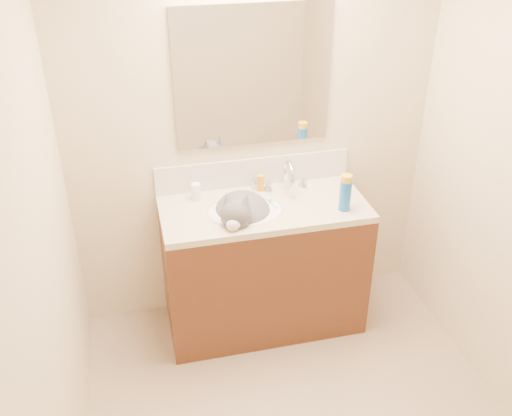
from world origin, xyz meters
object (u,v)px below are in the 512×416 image
faucet (288,178)px  silver_jar (256,184)px  amber_bottle (261,183)px  pill_bottle (196,192)px  vanity_cabinet (264,268)px  spray_can (345,195)px  cat (242,214)px  basin (245,221)px

faucet → silver_jar: bearing=156.3°
amber_bottle → pill_bottle: bearing=-177.6°
vanity_cabinet → spray_can: spray_can is taller
pill_bottle → amber_bottle: bearing=2.4°
faucet → pill_bottle: faucet is taller
cat → amber_bottle: cat is taller
pill_bottle → amber_bottle: 0.39m
cat → silver_jar: cat is taller
amber_bottle → spray_can: size_ratio=0.57×
cat → amber_bottle: bearing=77.7°
silver_jar → spray_can: bearing=-40.1°
basin → cat: (-0.02, -0.01, 0.05)m
cat → silver_jar: size_ratio=8.27×
cat → amber_bottle: 0.28m
vanity_cabinet → faucet: size_ratio=4.29×
amber_bottle → spray_can: 0.53m
spray_can → cat: bearing=169.1°
cat → spray_can: size_ratio=2.74×
faucet → cat: faucet is taller
amber_bottle → vanity_cabinet: bearing=-97.7°
silver_jar → vanity_cabinet: bearing=-90.9°
vanity_cabinet → faucet: bearing=37.3°
spray_can → silver_jar: bearing=139.9°
cat → amber_bottle: (0.16, 0.22, 0.07)m
amber_bottle → spray_can: (0.41, -0.33, 0.04)m
amber_bottle → cat: bearing=-126.8°
vanity_cabinet → cat: cat is taller
basin → cat: size_ratio=0.91×
pill_bottle → silver_jar: 0.38m
pill_bottle → silver_jar: size_ratio=1.68×
amber_bottle → spray_can: spray_can is taller
vanity_cabinet → cat: 0.46m
pill_bottle → silver_jar: bearing=7.5°
pill_bottle → spray_can: spray_can is taller
basin → faucet: bearing=29.1°
faucet → cat: 0.38m
vanity_cabinet → silver_jar: silver_jar is taller
basin → silver_jar: (0.12, 0.24, 0.10)m
basin → cat: bearing=-158.8°
silver_jar → amber_bottle: (0.02, -0.03, 0.02)m
vanity_cabinet → basin: 0.40m
amber_bottle → basin: bearing=-124.3°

